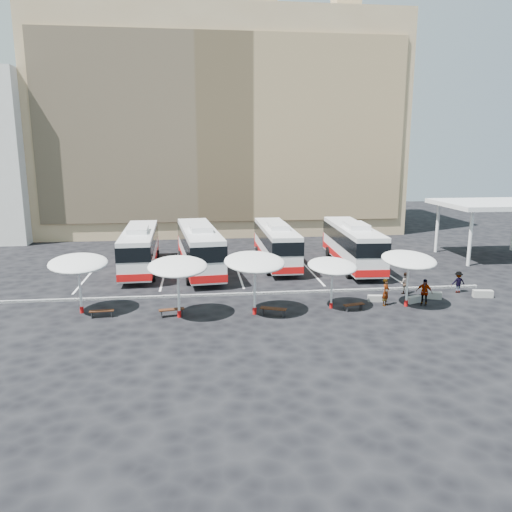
{
  "coord_description": "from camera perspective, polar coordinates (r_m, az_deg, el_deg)",
  "views": [
    {
      "loc": [
        -3.23,
        -32.63,
        9.9
      ],
      "look_at": [
        1.0,
        3.0,
        2.2
      ],
      "focal_mm": 35.0,
      "sensor_mm": 36.0,
      "label": 1
    }
  ],
  "objects": [
    {
      "name": "passenger_1",
      "position": [
        36.31,
        16.65,
        -2.99
      ],
      "size": [
        0.87,
        0.76,
        1.52
      ],
      "primitive_type": "imported",
      "rotation": [
        0.0,
        0.0,
        2.85
      ],
      "color": "black",
      "rests_on": "ground"
    },
    {
      "name": "sunshade_4",
      "position": [
        32.9,
        17.07,
        -0.44
      ],
      "size": [
        3.86,
        3.9,
        3.59
      ],
      "rotation": [
        0.0,
        0.0,
        0.13
      ],
      "color": "silver",
      "rests_on": "ground"
    },
    {
      "name": "wood_bench_0",
      "position": [
        31.5,
        -17.23,
        -6.13
      ],
      "size": [
        1.45,
        0.48,
        0.44
      ],
      "rotation": [
        0.0,
        0.0,
        0.07
      ],
      "color": "black",
      "rests_on": "ground"
    },
    {
      "name": "curb_divider",
      "position": [
        34.71,
        -1.16,
        -4.33
      ],
      "size": [
        34.0,
        0.25,
        0.15
      ],
      "primitive_type": "cube",
      "color": "black",
      "rests_on": "ground"
    },
    {
      "name": "bus_0",
      "position": [
        42.45,
        -13.15,
        0.96
      ],
      "size": [
        3.04,
        11.93,
        3.76
      ],
      "rotation": [
        0.0,
        0.0,
        0.03
      ],
      "color": "silver",
      "rests_on": "ground"
    },
    {
      "name": "wood_bench_3",
      "position": [
        31.94,
        11.13,
        -5.57
      ],
      "size": [
        1.42,
        0.68,
        0.42
      ],
      "rotation": [
        0.0,
        0.0,
        0.24
      ],
      "color": "black",
      "rests_on": "ground"
    },
    {
      "name": "bus_2",
      "position": [
        43.55,
        2.31,
        1.52
      ],
      "size": [
        2.75,
        11.72,
        3.72
      ],
      "rotation": [
        0.0,
        0.0,
        -0.0
      ],
      "color": "silver",
      "rests_on": "ground"
    },
    {
      "name": "passenger_3",
      "position": [
        37.83,
        22.11,
        -2.77
      ],
      "size": [
        1.0,
        0.59,
        1.53
      ],
      "primitive_type": "imported",
      "rotation": [
        0.0,
        0.0,
        3.12
      ],
      "color": "black",
      "rests_on": "ground"
    },
    {
      "name": "conc_bench_3",
      "position": [
        37.47,
        24.5,
        -3.95
      ],
      "size": [
        1.35,
        0.65,
        0.48
      ],
      "primitive_type": "cube",
      "rotation": [
        0.0,
        0.0,
        -0.18
      ],
      "color": "gray",
      "rests_on": "ground"
    },
    {
      "name": "wood_bench_2",
      "position": [
        30.37,
        1.99,
        -6.17
      ],
      "size": [
        1.64,
        1.01,
        0.49
      ],
      "rotation": [
        0.0,
        0.0,
        -0.4
      ],
      "color": "black",
      "rests_on": "ground"
    },
    {
      "name": "sunshade_1",
      "position": [
        29.69,
        -8.95,
        -1.21
      ],
      "size": [
        3.7,
        3.74,
        3.69
      ],
      "rotation": [
        0.0,
        0.0,
        0.05
      ],
      "color": "silver",
      "rests_on": "ground"
    },
    {
      "name": "conc_bench_0",
      "position": [
        34.15,
        13.58,
        -4.73
      ],
      "size": [
        1.14,
        0.52,
        0.41
      ],
      "primitive_type": "cube",
      "rotation": [
        0.0,
        0.0,
        -0.15
      ],
      "color": "gray",
      "rests_on": "ground"
    },
    {
      "name": "conc_bench_2",
      "position": [
        35.84,
        19.47,
        -4.25
      ],
      "size": [
        1.31,
        0.87,
        0.47
      ],
      "primitive_type": "cube",
      "rotation": [
        0.0,
        0.0,
        -0.4
      ],
      "color": "gray",
      "rests_on": "ground"
    },
    {
      "name": "passenger_2",
      "position": [
        33.99,
        18.67,
        -3.93
      ],
      "size": [
        1.08,
        0.95,
        1.75
      ],
      "primitive_type": "imported",
      "rotation": [
        0.0,
        0.0,
        -0.63
      ],
      "color": "black",
      "rests_on": "ground"
    },
    {
      "name": "service_canopy",
      "position": [
        50.84,
        25.77,
        5.23
      ],
      "size": [
        10.0,
        8.0,
        5.2
      ],
      "color": "silver",
      "rests_on": "ground"
    },
    {
      "name": "sunshade_2",
      "position": [
        29.86,
        -0.16,
        -0.72
      ],
      "size": [
        4.35,
        4.38,
        3.85
      ],
      "rotation": [
        0.0,
        0.0,
        0.2
      ],
      "color": "silver",
      "rests_on": "ground"
    },
    {
      "name": "conc_bench_1",
      "position": [
        34.56,
        17.6,
        -4.76
      ],
      "size": [
        1.19,
        0.78,
        0.42
      ],
      "primitive_type": "cube",
      "rotation": [
        0.0,
        0.0,
        0.39
      ],
      "color": "gray",
      "rests_on": "ground"
    },
    {
      "name": "bay_lines",
      "position": [
        41.94,
        -2.16,
        -1.54
      ],
      "size": [
        24.15,
        12.0,
        0.01
      ],
      "color": "white",
      "rests_on": "ground"
    },
    {
      "name": "sandstone_building",
      "position": [
        64.64,
        -4.03,
        14.5
      ],
      "size": [
        42.0,
        18.25,
        29.6
      ],
      "color": "tan",
      "rests_on": "ground"
    },
    {
      "name": "sunshade_0",
      "position": [
        32.0,
        -19.66,
        -0.82
      ],
      "size": [
        4.2,
        4.24,
        3.68
      ],
      "rotation": [
        0.0,
        0.0,
        0.22
      ],
      "color": "silver",
      "rests_on": "ground"
    },
    {
      "name": "passenger_0",
      "position": [
        33.24,
        14.63,
        -4.03
      ],
      "size": [
        0.75,
        0.76,
        1.77
      ],
      "primitive_type": "imported",
      "rotation": [
        0.0,
        0.0,
        0.83
      ],
      "color": "black",
      "rests_on": "ground"
    },
    {
      "name": "ground",
      "position": [
        34.25,
        -1.07,
        -4.69
      ],
      "size": [
        120.0,
        120.0,
        0.0
      ],
      "primitive_type": "plane",
      "color": "black",
      "rests_on": "ground"
    },
    {
      "name": "wood_bench_1",
      "position": [
        30.69,
        -9.62,
        -6.18
      ],
      "size": [
        1.56,
        0.68,
        0.46
      ],
      "rotation": [
        0.0,
        0.0,
        0.18
      ],
      "color": "black",
      "rests_on": "ground"
    },
    {
      "name": "bus_3",
      "position": [
        43.49,
        10.95,
        1.42
      ],
      "size": [
        3.34,
        12.44,
        3.91
      ],
      "rotation": [
        0.0,
        0.0,
        -0.05
      ],
      "color": "silver",
      "rests_on": "ground"
    },
    {
      "name": "sunshade_3",
      "position": [
        31.48,
        8.72,
        -1.16
      ],
      "size": [
        3.58,
        3.61,
        3.23
      ],
      "rotation": [
        0.0,
        0.0,
        0.17
      ],
      "color": "silver",
      "rests_on": "ground"
    },
    {
      "name": "bus_1",
      "position": [
        41.25,
        -6.49,
        1.04
      ],
      "size": [
        3.91,
        12.77,
        3.99
      ],
      "rotation": [
        0.0,
        0.0,
        0.1
      ],
      "color": "silver",
      "rests_on": "ground"
    }
  ]
}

